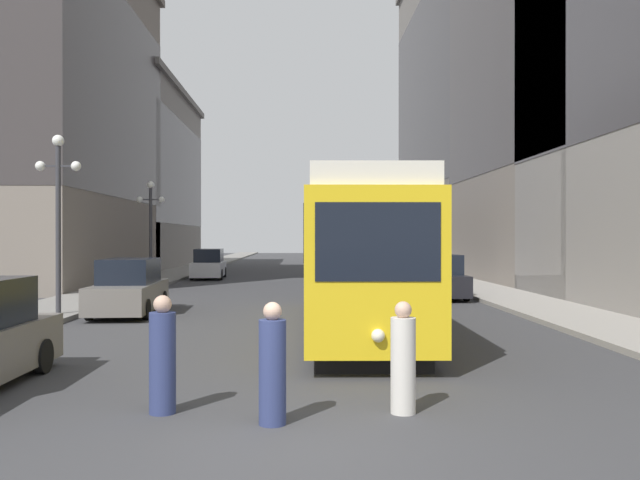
% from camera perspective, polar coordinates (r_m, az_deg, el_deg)
% --- Properties ---
extents(ground_plane, '(200.00, 200.00, 0.00)m').
position_cam_1_polar(ground_plane, '(8.30, -1.66, -17.46)').
color(ground_plane, '#38383A').
extents(sidewalk_left, '(2.99, 120.00, 0.15)m').
position_cam_1_polar(sidewalk_left, '(48.71, -11.60, -2.66)').
color(sidewalk_left, gray).
rests_on(sidewalk_left, ground).
extents(sidewalk_right, '(2.99, 120.00, 0.15)m').
position_cam_1_polar(sidewalk_right, '(48.70, 8.37, -2.66)').
color(sidewalk_right, gray).
rests_on(sidewalk_right, ground).
extents(streetcar, '(2.89, 13.99, 3.89)m').
position_cam_1_polar(streetcar, '(18.67, 2.94, -1.07)').
color(streetcar, black).
rests_on(streetcar, ground).
extents(transit_bus, '(2.61, 11.16, 3.45)m').
position_cam_1_polar(transit_bus, '(38.14, 6.11, -0.64)').
color(transit_bus, black).
rests_on(transit_bus, ground).
extents(parked_car_left_near, '(2.03, 4.98, 1.82)m').
position_cam_1_polar(parked_car_left_near, '(22.86, -15.95, -3.99)').
color(parked_car_left_near, black).
rests_on(parked_car_left_near, ground).
extents(parked_car_left_mid, '(2.03, 4.84, 1.82)m').
position_cam_1_polar(parked_car_left_mid, '(41.45, -9.45, -2.10)').
color(parked_car_left_mid, black).
rests_on(parked_car_left_mid, ground).
extents(parked_car_right_far, '(1.91, 4.59, 1.82)m').
position_cam_1_polar(parked_car_right_far, '(28.14, 9.96, -3.19)').
color(parked_car_right_far, black).
rests_on(parked_car_right_far, ground).
extents(pedestrian_crossing_near, '(0.38, 0.38, 1.69)m').
position_cam_1_polar(pedestrian_crossing_near, '(9.98, -13.25, -9.77)').
color(pedestrian_crossing_near, navy).
rests_on(pedestrian_crossing_near, ground).
extents(pedestrian_crossing_far, '(0.36, 0.36, 1.60)m').
position_cam_1_polar(pedestrian_crossing_far, '(9.81, 7.09, -10.20)').
color(pedestrian_crossing_far, beige).
rests_on(pedestrian_crossing_far, ground).
extents(pedestrian_on_sidewalk, '(0.37, 0.37, 1.65)m').
position_cam_1_polar(pedestrian_on_sidewalk, '(9.19, -4.07, -10.77)').
color(pedestrian_on_sidewalk, navy).
rests_on(pedestrian_on_sidewalk, ground).
extents(lamp_post_left_near, '(1.41, 0.36, 5.56)m').
position_cam_1_polar(lamp_post_left_near, '(22.35, -21.39, 3.48)').
color(lamp_post_left_near, '#333338').
rests_on(lamp_post_left_near, sidewalk_left).
extents(lamp_post_left_far, '(1.41, 0.36, 5.19)m').
position_cam_1_polar(lamp_post_left_far, '(34.60, -14.22, 1.97)').
color(lamp_post_left_far, '#333338').
rests_on(lamp_post_left_far, sidewalk_left).
extents(building_left_corner, '(12.44, 21.08, 14.81)m').
position_cam_1_polar(building_left_corner, '(58.67, -17.35, 5.17)').
color(building_left_corner, gray).
rests_on(building_left_corner, ground).
extents(building_right_corner, '(13.86, 20.33, 24.50)m').
position_cam_1_polar(building_right_corner, '(39.72, 23.94, 14.92)').
color(building_right_corner, slate).
rests_on(building_right_corner, ground).
extents(building_right_far, '(13.21, 24.02, 26.66)m').
position_cam_1_polar(building_right_far, '(59.42, 14.55, 11.10)').
color(building_right_far, slate).
rests_on(building_right_far, ground).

